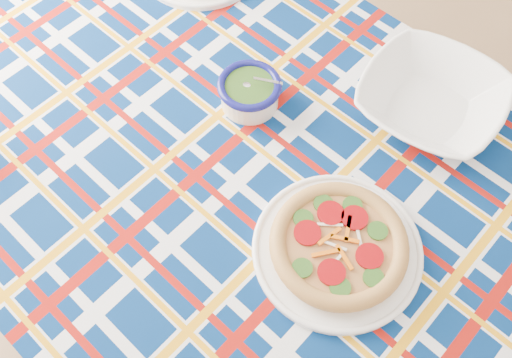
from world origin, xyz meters
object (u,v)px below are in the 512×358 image
at_px(pesto_bowl, 250,91).
at_px(main_focaccia_plate, 339,245).
at_px(serving_bowl, 431,100).
at_px(dining_table, 277,208).

bearing_deg(pesto_bowl, main_focaccia_plate, -41.69).
bearing_deg(serving_bowl, main_focaccia_plate, -100.65).
bearing_deg(serving_bowl, dining_table, -125.99).
bearing_deg(serving_bowl, pesto_bowl, -160.19).
height_order(dining_table, serving_bowl, serving_bowl).
bearing_deg(pesto_bowl, serving_bowl, 19.81).
bearing_deg(dining_table, pesto_bowl, 147.88).
distance_m(main_focaccia_plate, pesto_bowl, 0.40).
bearing_deg(main_focaccia_plate, dining_table, 152.05).
bearing_deg(pesto_bowl, dining_table, -52.06).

